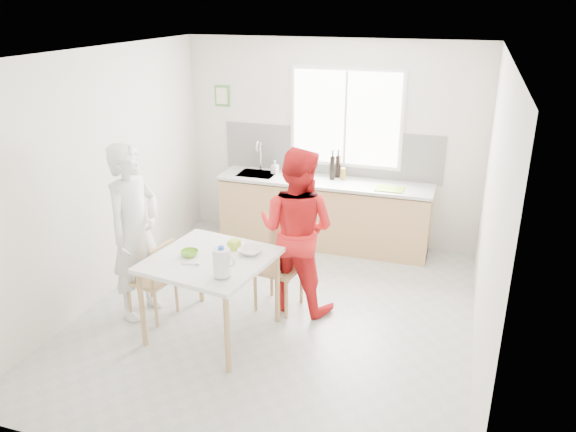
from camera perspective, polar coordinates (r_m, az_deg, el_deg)
name	(u,v)px	position (r m, az deg, el deg)	size (l,w,h in m)	color
ground	(277,315)	(6.08, -1.15, -10.01)	(4.50, 4.50, 0.00)	#B7B7B2
room_shell	(275,167)	(5.41, -1.28, 5.04)	(4.50, 4.50, 4.50)	silver
window	(346,118)	(7.44, 5.91, 9.86)	(1.50, 0.06, 1.30)	white
backsplash	(330,152)	(7.60, 4.31, 6.48)	(3.00, 0.02, 0.65)	white
picture_frame	(222,96)	(7.95, -6.71, 12.03)	(0.22, 0.03, 0.28)	#4F8A3E
kitchen_counter	(323,216)	(7.58, 3.59, 0.05)	(2.84, 0.64, 1.37)	tan
dining_table	(210,266)	(5.48, -7.89, -5.04)	(1.23, 1.23, 0.84)	white
chair_left	(156,277)	(5.98, -13.24, -6.02)	(0.45, 0.45, 0.86)	tan
chair_far	(281,261)	(6.05, -0.67, -4.63)	(0.49, 0.49, 0.94)	tan
person_white	(135,232)	(5.93, -15.30, -1.61)	(0.68, 0.44, 1.86)	white
person_red	(297,230)	(5.87, 0.90, -1.45)	(0.87, 0.68, 1.78)	red
bowl_green	(190,253)	(5.50, -9.98, -3.75)	(0.17, 0.17, 0.05)	#73B62A
bowl_white	(250,251)	(5.47, -3.88, -3.59)	(0.22, 0.22, 0.05)	white
milk_jug	(222,262)	(5.00, -6.73, -4.65)	(0.22, 0.16, 0.28)	white
green_box	(234,245)	(5.58, -5.51, -2.92)	(0.10, 0.10, 0.09)	#AFD030
spoon	(189,264)	(5.32, -9.99, -4.85)	(0.01, 0.01, 0.16)	#A5A5AA
cutting_board	(389,189)	(7.15, 10.27, 2.72)	(0.35, 0.25, 0.01)	#8AB82A
wine_bottle_a	(332,168)	(7.41, 4.52, 4.93)	(0.07, 0.07, 0.32)	black
wine_bottle_b	(338,166)	(7.51, 5.08, 5.05)	(0.07, 0.07, 0.30)	black
jar_amber	(343,174)	(7.43, 5.62, 4.28)	(0.06, 0.06, 0.16)	olive
soap_bottle	(275,167)	(7.67, -1.33, 5.00)	(0.08, 0.08, 0.18)	#999999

